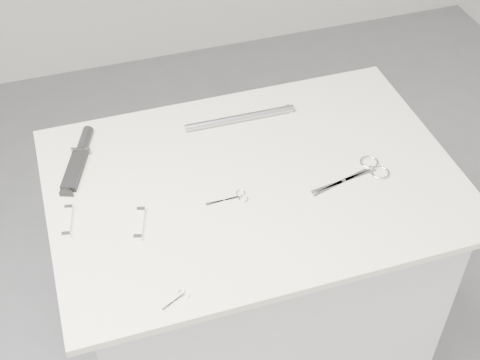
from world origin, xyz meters
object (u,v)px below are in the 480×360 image
object	(u,v)px
embroidery_scissors_b	(283,109)
pocket_knife_b	(139,223)
tiny_scissors	(178,298)
metal_rail	(240,118)
embroidery_scissors_a	(234,198)
sheathed_knife	(79,156)
plinth	(252,295)
pocket_knife_a	(67,221)
large_shears	(364,172)

from	to	relation	value
embroidery_scissors_b	pocket_knife_b	distance (m)	0.55
tiny_scissors	metal_rail	distance (m)	0.60
embroidery_scissors_a	sheathed_knife	world-z (taller)	sheathed_knife
plinth	pocket_knife_a	xyz separation A→B (m)	(-0.45, -0.01, 0.48)
plinth	embroidery_scissors_b	size ratio (longest dim) A/B	9.37
plinth	large_shears	bearing A→B (deg)	-13.35
embroidery_scissors_b	pocket_knife_a	bearing A→B (deg)	-153.63
large_shears	pocket_knife_b	bearing A→B (deg)	168.35
plinth	embroidery_scissors_b	world-z (taller)	embroidery_scissors_b
sheathed_knife	metal_rail	world-z (taller)	sheathed_knife
large_shears	embroidery_scissors_a	distance (m)	0.33
pocket_knife_b	metal_rail	size ratio (longest dim) A/B	0.33
sheathed_knife	pocket_knife_a	distance (m)	0.22
embroidery_scissors_a	embroidery_scissors_b	world-z (taller)	same
plinth	embroidery_scissors_b	distance (m)	0.55
embroidery_scissors_b	tiny_scissors	world-z (taller)	same
plinth	pocket_knife_a	size ratio (longest dim) A/B	9.22
pocket_knife_a	plinth	bearing A→B (deg)	-77.47
embroidery_scissors_a	pocket_knife_a	xyz separation A→B (m)	(-0.39, 0.04, 0.00)
plinth	embroidery_scissors_a	bearing A→B (deg)	-143.85
pocket_knife_b	metal_rail	bearing A→B (deg)	-32.14
embroidery_scissors_a	metal_rail	size ratio (longest dim) A/B	0.34
embroidery_scissors_a	metal_rail	world-z (taller)	metal_rail
embroidery_scissors_b	tiny_scissors	bearing A→B (deg)	-124.22
embroidery_scissors_a	sheathed_knife	xyz separation A→B (m)	(-0.33, 0.25, 0.01)
pocket_knife_a	metal_rail	world-z (taller)	metal_rail
embroidery_scissors_a	tiny_scissors	xyz separation A→B (m)	(-0.19, -0.24, -0.00)
pocket_knife_a	pocket_knife_b	bearing A→B (deg)	-98.91
large_shears	embroidery_scissors_a	xyz separation A→B (m)	(-0.33, 0.01, -0.00)
tiny_scissors	metal_rail	xyz separation A→B (m)	(0.30, 0.52, 0.01)
embroidery_scissors_a	sheathed_knife	bearing A→B (deg)	141.20
tiny_scissors	pocket_knife_b	world-z (taller)	pocket_knife_b
sheathed_knife	pocket_knife_a	bearing A→B (deg)	-174.16
large_shears	tiny_scissors	bearing A→B (deg)	-168.47
metal_rail	pocket_knife_b	bearing A→B (deg)	-138.75
large_shears	pocket_knife_a	xyz separation A→B (m)	(-0.72, 0.05, 0.00)
embroidery_scissors_a	pocket_knife_b	xyz separation A→B (m)	(-0.23, -0.02, 0.00)
large_shears	sheathed_knife	xyz separation A→B (m)	(-0.66, 0.27, 0.01)
large_shears	metal_rail	bearing A→B (deg)	116.43
large_shears	metal_rail	size ratio (longest dim) A/B	0.71
sheathed_knife	pocket_knife_b	world-z (taller)	sheathed_knife
plinth	pocket_knife_b	xyz separation A→B (m)	(-0.30, -0.07, 0.48)
large_shears	embroidery_scissors_b	distance (m)	0.32
tiny_scissors	pocket_knife_b	size ratio (longest dim) A/B	0.65
embroidery_scissors_a	pocket_knife_a	size ratio (longest dim) A/B	1.04
tiny_scissors	sheathed_knife	distance (m)	0.51
plinth	sheathed_knife	size ratio (longest dim) A/B	4.00
large_shears	sheathed_knife	world-z (taller)	sheathed_knife
tiny_scissors	sheathed_knife	bearing A→B (deg)	78.77
embroidery_scissors_a	tiny_scissors	distance (m)	0.31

